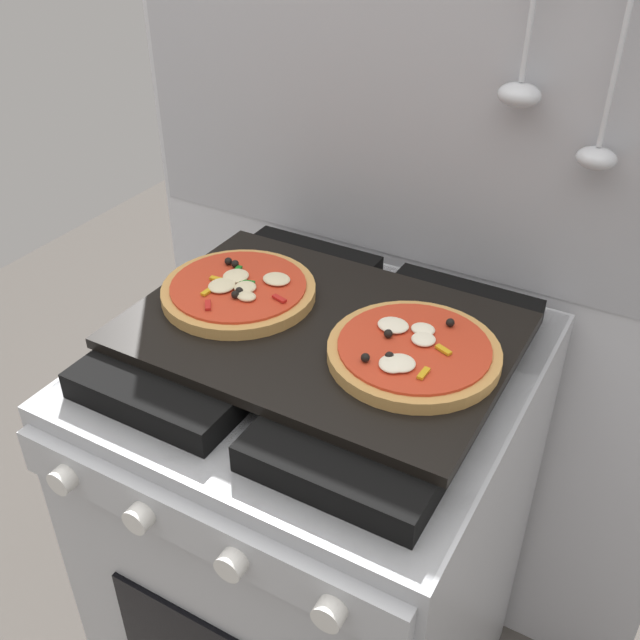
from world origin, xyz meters
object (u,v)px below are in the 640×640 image
(stove, at_px, (320,542))
(pizza_right, at_px, (413,352))
(pizza_left, at_px, (239,290))
(baking_tray, at_px, (320,330))

(stove, distance_m, pizza_right, 0.50)
(stove, xyz_separation_m, pizza_right, (0.15, -0.00, 0.48))
(pizza_left, distance_m, pizza_right, 0.29)
(stove, relative_size, baking_tray, 1.67)
(baking_tray, relative_size, pizza_right, 2.31)
(pizza_right, bearing_deg, stove, 178.33)
(stove, xyz_separation_m, baking_tray, (0.00, 0.00, 0.46))
(stove, distance_m, pizza_left, 0.50)
(stove, relative_size, pizza_right, 3.86)
(baking_tray, bearing_deg, pizza_left, 177.04)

